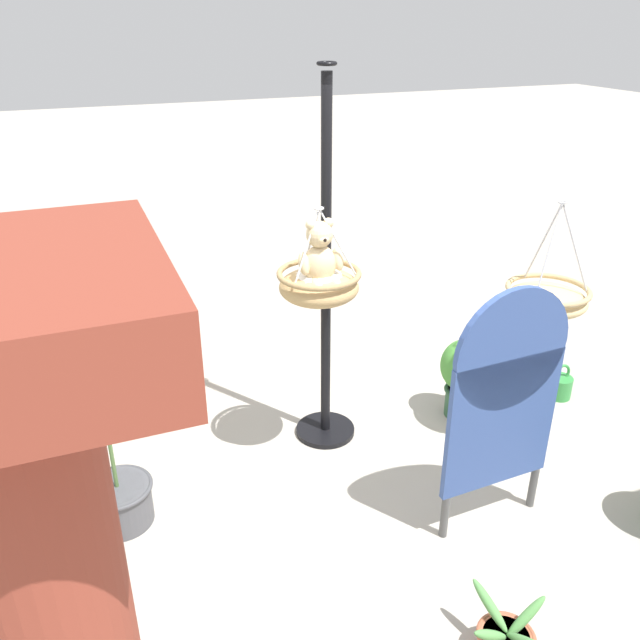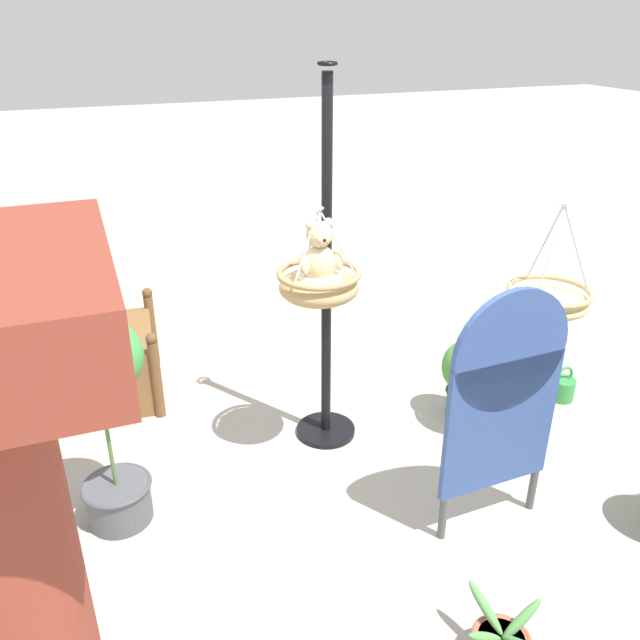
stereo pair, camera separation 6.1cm
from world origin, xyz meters
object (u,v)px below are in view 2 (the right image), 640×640
object	(u,v)px
teddy_bear	(320,257)
wooden_planter_box	(101,362)
hanging_basket_with_teddy	(319,284)
hanging_basket_right_low	(53,351)
potted_plant_fern_front	(465,375)
potted_plant_tall_leafy	(102,401)
display_sign_board	(504,395)
display_pole_central	(326,334)
watering_can	(561,388)
hanging_basket_left_high	(548,299)

from	to	relation	value
teddy_bear	wooden_planter_box	size ratio (longest dim) A/B	0.40
hanging_basket_with_teddy	hanging_basket_right_low	xyz separation A→B (m)	(1.56, 0.54, 0.09)
potted_plant_fern_front	potted_plant_tall_leafy	bearing A→B (deg)	5.04
display_sign_board	potted_plant_tall_leafy	bearing A→B (deg)	-21.59
teddy_bear	hanging_basket_right_low	xyz separation A→B (m)	(1.56, 0.52, -0.10)
display_pole_central	teddy_bear	size ratio (longest dim) A/B	6.17
hanging_basket_right_low	wooden_planter_box	distance (m)	2.26
teddy_bear	display_sign_board	world-z (taller)	teddy_bear
watering_can	potted_plant_tall_leafy	bearing A→B (deg)	2.48
teddy_bear	potted_plant_tall_leafy	world-z (taller)	teddy_bear
hanging_basket_left_high	wooden_planter_box	world-z (taller)	hanging_basket_left_high
hanging_basket_with_teddy	teddy_bear	world-z (taller)	hanging_basket_with_teddy
potted_plant_fern_front	hanging_basket_with_teddy	bearing A→B (deg)	3.82
hanging_basket_right_low	potted_plant_tall_leafy	size ratio (longest dim) A/B	0.54
potted_plant_tall_leafy	watering_can	world-z (taller)	potted_plant_tall_leafy
display_pole_central	display_sign_board	size ratio (longest dim) A/B	1.66
potted_plant_tall_leafy	potted_plant_fern_front	bearing A→B (deg)	-174.96
display_pole_central	hanging_basket_right_low	world-z (taller)	display_pole_central
potted_plant_tall_leafy	hanging_basket_left_high	bearing A→B (deg)	175.19
display_pole_central	display_sign_board	world-z (taller)	display_pole_central
display_pole_central	hanging_basket_right_low	bearing A→B (deg)	24.72
display_sign_board	watering_can	world-z (taller)	display_sign_board
display_sign_board	teddy_bear	bearing A→B (deg)	-52.50
display_sign_board	hanging_basket_left_high	bearing A→B (deg)	-140.85
hanging_basket_with_teddy	potted_plant_fern_front	xyz separation A→B (m)	(-1.23, -0.08, -0.96)
display_pole_central	wooden_planter_box	world-z (taller)	display_pole_central
hanging_basket_left_high	potted_plant_fern_front	bearing A→B (deg)	-61.28
potted_plant_fern_front	display_sign_board	world-z (taller)	display_sign_board
hanging_basket_right_low	watering_can	world-z (taller)	hanging_basket_right_low
teddy_bear	display_sign_board	distance (m)	1.36
hanging_basket_with_teddy	hanging_basket_left_high	xyz separation A→B (m)	(-1.49, 0.39, -0.17)
display_pole_central	watering_can	distance (m)	2.12
display_pole_central	wooden_planter_box	size ratio (longest dim) A/B	2.47
hanging_basket_left_high	wooden_planter_box	xyz separation A→B (m)	(2.85, -1.81, -0.86)
hanging_basket_left_high	hanging_basket_with_teddy	bearing A→B (deg)	-14.73
hanging_basket_left_high	wooden_planter_box	bearing A→B (deg)	-32.36
teddy_bear	watering_can	world-z (taller)	teddy_bear
hanging_basket_left_high	display_sign_board	size ratio (longest dim) A/B	0.48
teddy_bear	potted_plant_fern_front	xyz separation A→B (m)	(-1.23, -0.10, -1.15)
hanging_basket_with_teddy	teddy_bear	bearing A→B (deg)	90.00
hanging_basket_with_teddy	watering_can	bearing A→B (deg)	-179.91
hanging_basket_with_teddy	potted_plant_tall_leafy	size ratio (longest dim) A/B	0.45
hanging_basket_right_low	watering_can	distance (m)	3.95
wooden_planter_box	potted_plant_tall_leafy	xyz separation A→B (m)	(0.02, 1.56, 0.58)
hanging_basket_right_low	wooden_planter_box	world-z (taller)	hanging_basket_right_low
hanging_basket_right_low	watering_can	bearing A→B (deg)	-171.65
display_pole_central	watering_can	world-z (taller)	display_pole_central
potted_plant_tall_leafy	display_sign_board	xyz separation A→B (m)	(-2.14, 0.85, 0.05)
teddy_bear	potted_plant_tall_leafy	distance (m)	1.54
hanging_basket_right_low	potted_plant_tall_leafy	world-z (taller)	hanging_basket_right_low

